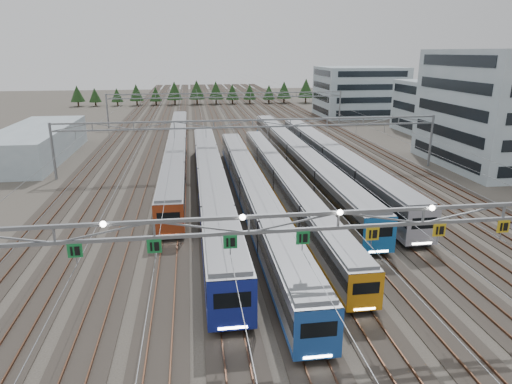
{
  "coord_description": "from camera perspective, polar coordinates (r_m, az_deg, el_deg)",
  "views": [
    {
      "loc": [
        -8.78,
        -25.48,
        17.31
      ],
      "look_at": [
        -2.5,
        18.74,
        3.5
      ],
      "focal_mm": 32.0,
      "sensor_mm": 36.0,
      "label": 1
    }
  ],
  "objects": [
    {
      "name": "ground",
      "position": [
        32.03,
        9.54,
        -15.8
      ],
      "size": [
        400.0,
        400.0,
        0.0
      ],
      "primitive_type": "plane",
      "color": "#47423A",
      "rests_on": "ground"
    },
    {
      "name": "track_bed",
      "position": [
        126.78,
        -4.12,
        9.97
      ],
      "size": [
        54.0,
        260.0,
        5.42
      ],
      "color": "#2D2823",
      "rests_on": "ground"
    },
    {
      "name": "train_a",
      "position": [
        75.95,
        -9.83,
        5.41
      ],
      "size": [
        2.91,
        68.08,
        3.79
      ],
      "color": "black",
      "rests_on": "ground"
    },
    {
      "name": "train_b",
      "position": [
        54.68,
        -5.65,
        1.17
      ],
      "size": [
        3.15,
        56.07,
        4.1
      ],
      "color": "black",
      "rests_on": "ground"
    },
    {
      "name": "train_c",
      "position": [
        51.73,
        -0.48,
        0.1
      ],
      "size": [
        2.86,
        55.84,
        3.73
      ],
      "color": "black",
      "rests_on": "ground"
    },
    {
      "name": "train_d",
      "position": [
        56.69,
        3.44,
        1.37
      ],
      "size": [
        2.54,
        55.64,
        3.3
      ],
      "color": "black",
      "rests_on": "ground"
    },
    {
      "name": "train_e",
      "position": [
        69.31,
        5.07,
        4.52
      ],
      "size": [
        3.0,
        63.5,
        3.91
      ],
      "color": "black",
      "rests_on": "ground"
    },
    {
      "name": "train_f",
      "position": [
        67.0,
        9.55,
        3.99
      ],
      "size": [
        3.14,
        54.03,
        4.1
      ],
      "color": "black",
      "rests_on": "ground"
    },
    {
      "name": "gantry_near",
      "position": [
        28.71,
        10.22,
        -3.97
      ],
      "size": [
        56.36,
        0.61,
        8.08
      ],
      "color": "gray",
      "rests_on": "ground"
    },
    {
      "name": "gantry_mid",
      "position": [
        66.97,
        -0.45,
        7.79
      ],
      "size": [
        56.36,
        0.36,
        8.0
      ],
      "color": "gray",
      "rests_on": "ground"
    },
    {
      "name": "gantry_far",
      "position": [
        111.37,
        -3.6,
        11.52
      ],
      "size": [
        56.36,
        0.36,
        8.0
      ],
      "color": "gray",
      "rests_on": "ground"
    },
    {
      "name": "depot_bldg_south",
      "position": [
        80.52,
        28.63,
        9.06
      ],
      "size": [
        18.0,
        22.0,
        17.63
      ],
      "primitive_type": "cube",
      "color": "#97ABB5",
      "rests_on": "ground"
    },
    {
      "name": "depot_bldg_mid",
      "position": [
        109.41,
        21.67,
        9.83
      ],
      "size": [
        14.0,
        16.0,
        11.15
      ],
      "primitive_type": "cube",
      "color": "#97ABB5",
      "rests_on": "ground"
    },
    {
      "name": "depot_bldg_north",
      "position": [
        133.15,
        12.8,
        12.16
      ],
      "size": [
        22.0,
        18.0,
        13.23
      ],
      "primitive_type": "cube",
      "color": "#97ABB5",
      "rests_on": "ground"
    },
    {
      "name": "west_shed",
      "position": [
        85.27,
        -25.77,
        5.51
      ],
      "size": [
        10.0,
        30.0,
        5.12
      ],
      "primitive_type": "cube",
      "color": "#97ABB5",
      "rests_on": "ground"
    },
    {
      "name": "treeline",
      "position": [
        159.05,
        -3.02,
        12.44
      ],
      "size": [
        106.4,
        5.6,
        7.02
      ],
      "color": "#332114",
      "rests_on": "ground"
    }
  ]
}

